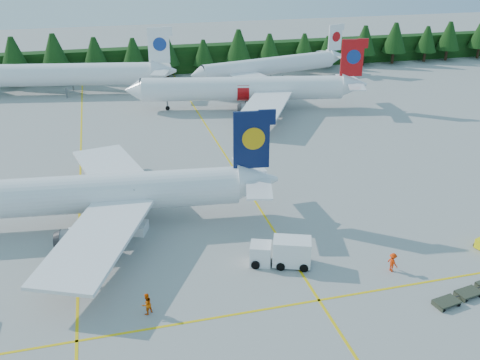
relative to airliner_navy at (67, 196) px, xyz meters
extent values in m
plane|color=#A2A29C|center=(14.80, -12.95, -3.60)|extent=(320.00, 320.00, 0.00)
cube|color=yellow|center=(0.80, 7.05, -3.59)|extent=(0.25, 120.00, 0.01)
cube|color=yellow|center=(20.80, 7.05, -3.59)|extent=(0.25, 120.00, 0.01)
cube|color=yellow|center=(14.80, -18.95, -3.59)|extent=(80.00, 0.25, 0.01)
cube|color=black|center=(14.80, 69.05, -0.60)|extent=(220.00, 4.00, 6.00)
cylinder|color=white|center=(0.67, -0.08, 0.08)|extent=(35.00, 8.00, 4.09)
cube|color=#08143D|center=(19.46, -2.22, 5.20)|extent=(3.90, 0.80, 6.34)
cube|color=white|center=(4.70, 8.21, -0.53)|extent=(9.06, 16.25, 1.16)
cylinder|color=slate|center=(2.36, 5.70, -1.96)|extent=(3.70, 2.53, 2.15)
cube|color=white|center=(2.73, -9.06, -0.53)|extent=(11.94, 16.50, 1.16)
cylinder|color=slate|center=(1.01, -6.08, -1.96)|extent=(3.70, 2.53, 2.15)
cylinder|color=white|center=(29.09, 37.16, 0.18)|extent=(35.76, 11.28, 4.19)
cone|color=white|center=(10.20, 41.04, 0.18)|extent=(3.72, 4.70, 4.19)
cube|color=#B60C0E|center=(48.09, 33.25, 5.42)|extent=(3.98, 1.16, 6.50)
cube|color=white|center=(33.97, 45.25, -0.45)|extent=(8.00, 16.33, 1.19)
cylinder|color=slate|center=(31.34, 42.90, -1.92)|extent=(3.93, 2.87, 2.20)
cube|color=white|center=(30.38, 27.79, -0.45)|extent=(13.24, 16.78, 1.19)
cylinder|color=slate|center=(28.90, 30.99, -1.92)|extent=(3.93, 2.87, 2.20)
cylinder|color=slate|center=(15.83, 39.88, -2.71)|extent=(0.25, 0.25, 1.78)
cylinder|color=white|center=(-3.55, 56.01, 0.33)|extent=(37.25, 11.23, 4.36)
cube|color=white|center=(16.27, 52.23, 5.78)|extent=(4.14, 1.15, 6.76)
cylinder|color=white|center=(40.01, 55.46, -0.27)|extent=(31.44, 11.08, 3.70)
cone|color=white|center=(23.47, 51.40, -0.27)|extent=(3.40, 4.21, 3.70)
cube|color=white|center=(56.63, 59.53, 4.36)|extent=(3.49, 1.15, 5.74)
cylinder|color=slate|center=(28.40, 52.61, -2.86)|extent=(0.22, 0.22, 1.48)
cube|color=white|center=(5.82, -2.79, -3.07)|extent=(4.51, 3.47, 1.05)
cube|color=slate|center=(6.55, -1.02, -1.40)|extent=(2.86, 4.10, 2.83)
cube|color=slate|center=(7.27, 0.75, -0.11)|extent=(2.02, 1.71, 0.11)
cube|color=silver|center=(17.62, -12.12, -2.57)|extent=(2.53, 2.53, 2.05)
cube|color=black|center=(17.62, -12.12, -2.08)|extent=(2.22, 2.33, 0.88)
cube|color=silver|center=(20.36, -13.17, -2.13)|extent=(4.06, 3.27, 2.54)
cube|color=#383C2B|center=(30.93, -22.31, -3.20)|extent=(2.33, 1.68, 0.12)
cube|color=#383C2B|center=(33.52, -21.67, -3.20)|extent=(2.33, 1.68, 0.12)
imported|color=orange|center=(1.40, -11.31, -2.81)|extent=(0.68, 0.59, 1.58)
imported|color=#ED5904|center=(6.41, -16.96, -2.64)|extent=(1.18, 1.12, 1.92)
imported|color=#EF3205|center=(29.06, -16.52, -2.66)|extent=(0.70, 0.88, 1.87)
camera|label=1|loc=(4.71, -53.37, 24.65)|focal=40.00mm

